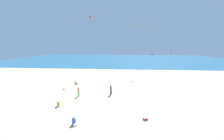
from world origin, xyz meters
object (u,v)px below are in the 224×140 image
at_px(person_0, 74,121).
at_px(kite_yellow, 139,24).
at_px(kite_magenta, 123,52).
at_px(kite_red, 90,17).
at_px(kite_blue, 152,54).
at_px(person_1, 111,89).
at_px(person_2, 78,91).
at_px(cooler_box, 145,118).
at_px(beach_chair_near_camera, 76,83).
at_px(kite_black, 171,51).
at_px(person_3, 58,105).
at_px(kite_lime, 72,19).

bearing_deg(person_0, kite_yellow, 121.82).
bearing_deg(kite_magenta, kite_red, -123.49).
xyz_separation_m(kite_magenta, kite_yellow, (4.23, -7.77, 8.39)).
distance_m(kite_magenta, kite_blue, 10.97).
xyz_separation_m(person_0, person_1, (3.01, 7.98, 0.62)).
xyz_separation_m(kite_yellow, kite_blue, (4.39, 1.00, -8.47)).
bearing_deg(person_1, person_2, 78.35).
bearing_deg(kite_yellow, cooler_box, -94.70).
bearing_deg(person_2, kite_blue, -62.37).
distance_m(person_1, person_2, 5.02).
bearing_deg(kite_magenta, cooler_box, -86.19).
relative_size(beach_chair_near_camera, kite_black, 0.62).
relative_size(cooler_box, person_3, 0.80).
xyz_separation_m(beach_chair_near_camera, kite_blue, (18.10, 14.47, 4.81)).
bearing_deg(kite_magenta, person_3, -105.45).
height_order(person_1, kite_lime, kite_lime).
height_order(person_1, kite_magenta, kite_magenta).
height_order(kite_magenta, kite_yellow, kite_yellow).
xyz_separation_m(cooler_box, person_3, (-10.65, 2.10, 0.13)).
xyz_separation_m(person_0, kite_black, (14.91, 16.48, 6.15)).
height_order(person_2, kite_black, kite_black).
xyz_separation_m(person_0, person_3, (-3.42, 3.46, -0.05)).
xyz_separation_m(cooler_box, kite_magenta, (-2.18, 32.72, 5.04)).
bearing_deg(kite_blue, kite_black, -83.51).
distance_m(person_3, kite_red, 23.01).
bearing_deg(cooler_box, person_3, 168.83).
bearing_deg(beach_chair_near_camera, kite_blue, 41.46).
bearing_deg(cooler_box, kite_yellow, 85.30).
bearing_deg(kite_lime, kite_blue, 1.77).
height_order(person_0, kite_lime, kite_lime).
bearing_deg(person_2, kite_yellow, -54.96).
bearing_deg(kite_lime, cooler_box, -56.12).
height_order(kite_yellow, kite_lime, kite_lime).
xyz_separation_m(person_3, kite_magenta, (8.46, 30.62, 4.91)).
height_order(kite_magenta, kite_red, kite_red).
height_order(person_2, kite_red, kite_red).
bearing_deg(person_0, person_1, 120.57).
bearing_deg(person_1, cooler_box, -170.64).
xyz_separation_m(cooler_box, person_2, (-9.14, 5.62, 0.71)).
bearing_deg(kite_blue, person_1, -118.87).
height_order(person_3, kite_yellow, kite_yellow).
height_order(kite_yellow, kite_red, kite_red).
xyz_separation_m(person_0, kite_blue, (13.67, 27.32, 4.80)).
bearing_deg(cooler_box, person_2, 148.42).
xyz_separation_m(beach_chair_near_camera, kite_black, (19.34, 3.62, 6.16)).
bearing_deg(person_2, cooler_box, -146.50).
bearing_deg(beach_chair_near_camera, cooler_box, -41.75).
bearing_deg(kite_black, kite_magenta, 119.24).
height_order(person_3, kite_red, kite_red).
relative_size(person_3, kite_yellow, 0.45).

